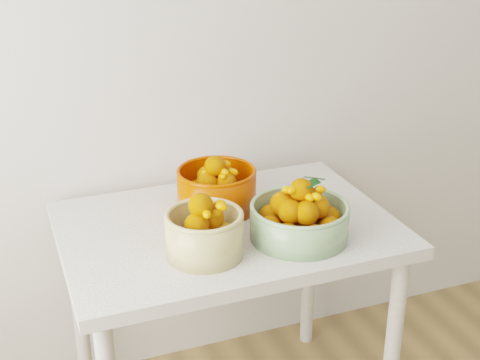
# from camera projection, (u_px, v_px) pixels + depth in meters

# --- Properties ---
(table) EXTENTS (1.00, 0.70, 0.75)m
(table) POSITION_uv_depth(u_px,v_px,m) (228.00, 251.00, 2.07)
(table) COLOR silver
(table) RESTS_ON ground
(bowl_cream) EXTENTS (0.24, 0.24, 0.19)m
(bowl_cream) POSITION_uv_depth(u_px,v_px,m) (204.00, 232.00, 1.83)
(bowl_cream) COLOR tan
(bowl_cream) RESTS_ON table
(bowl_green) EXTENTS (0.38, 0.38, 0.19)m
(bowl_green) POSITION_uv_depth(u_px,v_px,m) (299.00, 218.00, 1.93)
(bowl_green) COLOR #88B17C
(bowl_green) RESTS_ON table
(bowl_orange) EXTENTS (0.30, 0.30, 0.18)m
(bowl_orange) POSITION_uv_depth(u_px,v_px,m) (216.00, 188.00, 2.10)
(bowl_orange) COLOR #C12F00
(bowl_orange) RESTS_ON table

